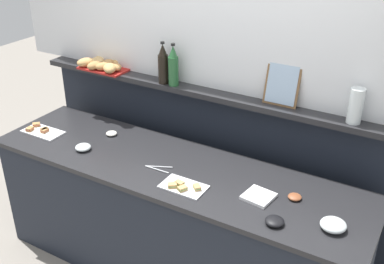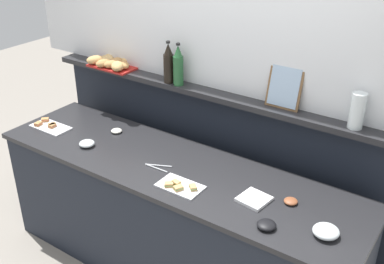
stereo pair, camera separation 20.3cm
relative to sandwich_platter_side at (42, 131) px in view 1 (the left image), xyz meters
The scene contains 17 objects.
ground_plane 1.64m from the sandwich_platter_side, 30.91° to the left, with size 12.00×12.00×0.00m, color gray.
buffet_counter 1.24m from the sandwich_platter_side, ahead, with size 2.72×0.75×0.94m.
back_ledge_unit 1.33m from the sandwich_platter_side, 29.01° to the left, with size 2.95×0.22×1.32m.
sandwich_platter_side is the anchor object (origin of this frame).
sandwich_platter_rear 1.35m from the sandwich_platter_side, ahead, with size 0.29×0.18×0.04m.
glass_bowl_large 0.48m from the sandwich_platter_side, ahead, with size 0.11×0.11×0.05m.
glass_bowl_medium 2.27m from the sandwich_platter_side, ahead, with size 0.15×0.15×0.06m.
condiment_bowl_red 0.55m from the sandwich_platter_side, 25.02° to the left, with size 0.08×0.08×0.03m, color silver.
condiment_bowl_dark 1.98m from the sandwich_platter_side, ahead, with size 0.11×0.11×0.04m, color black.
condiment_bowl_cream 2.00m from the sandwich_platter_side, ahead, with size 0.08×0.08×0.03m, color brown.
serving_tongs 1.08m from the sandwich_platter_side, ahead, with size 0.19×0.09×0.01m.
napkin_stack 1.80m from the sandwich_platter_side, ahead, with size 0.17×0.17×0.02m, color white.
wine_bottle_dark 1.09m from the sandwich_platter_side, 33.68° to the left, with size 0.08×0.08×0.32m.
wine_bottle_green 1.15m from the sandwich_platter_side, 31.04° to the left, with size 0.08×0.08×0.32m.
bread_basket 0.71m from the sandwich_platter_side, 68.63° to the left, with size 0.42×0.33×0.08m.
framed_picture 1.86m from the sandwich_platter_side, 19.45° to the left, with size 0.23×0.08×0.29m.
water_carafe 2.30m from the sandwich_platter_side, 14.37° to the left, with size 0.09×0.09×0.22m, color silver.
Camera 1 is at (1.49, -2.28, 2.59)m, focal length 43.80 mm.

